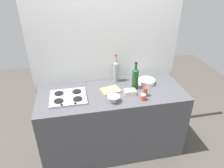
{
  "coord_description": "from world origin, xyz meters",
  "views": [
    {
      "loc": [
        -0.43,
        -2.13,
        2.25
      ],
      "look_at": [
        0.0,
        0.0,
        1.02
      ],
      "focal_mm": 33.67,
      "sensor_mm": 36.0,
      "label": 1
    }
  ],
  "objects_px": {
    "wine_bottle_leftmost": "(116,71)",
    "mixing_bowl": "(113,99)",
    "cutting_board": "(111,90)",
    "condiment_jar_front": "(143,97)",
    "condiment_jar_rear": "(145,92)",
    "wine_bottle_mid_left": "(135,78)",
    "butter_dish": "(130,92)",
    "stovetop_hob": "(68,97)",
    "plate_stack": "(147,81)"
  },
  "relations": [
    {
      "from": "cutting_board",
      "to": "butter_dish",
      "type": "bearing_deg",
      "value": -27.26
    },
    {
      "from": "plate_stack",
      "to": "cutting_board",
      "type": "xyz_separation_m",
      "value": [
        -0.5,
        -0.09,
        -0.02
      ]
    },
    {
      "from": "mixing_bowl",
      "to": "condiment_jar_front",
      "type": "distance_m",
      "value": 0.34
    },
    {
      "from": "wine_bottle_leftmost",
      "to": "condiment_jar_rear",
      "type": "distance_m",
      "value": 0.51
    },
    {
      "from": "butter_dish",
      "to": "cutting_board",
      "type": "distance_m",
      "value": 0.25
    },
    {
      "from": "mixing_bowl",
      "to": "condiment_jar_front",
      "type": "relative_size",
      "value": 1.95
    },
    {
      "from": "plate_stack",
      "to": "wine_bottle_leftmost",
      "type": "xyz_separation_m",
      "value": [
        -0.38,
        0.14,
        0.12
      ]
    },
    {
      "from": "plate_stack",
      "to": "mixing_bowl",
      "type": "xyz_separation_m",
      "value": [
        -0.51,
        -0.33,
        0.01
      ]
    },
    {
      "from": "wine_bottle_mid_left",
      "to": "condiment_jar_rear",
      "type": "height_order",
      "value": "wine_bottle_mid_left"
    },
    {
      "from": "wine_bottle_leftmost",
      "to": "mixing_bowl",
      "type": "distance_m",
      "value": 0.5
    },
    {
      "from": "condiment_jar_front",
      "to": "cutting_board",
      "type": "bearing_deg",
      "value": 140.49
    },
    {
      "from": "wine_bottle_leftmost",
      "to": "mixing_bowl",
      "type": "height_order",
      "value": "wine_bottle_leftmost"
    },
    {
      "from": "wine_bottle_leftmost",
      "to": "stovetop_hob",
      "type": "bearing_deg",
      "value": -154.92
    },
    {
      "from": "stovetop_hob",
      "to": "wine_bottle_mid_left",
      "type": "relative_size",
      "value": 1.18
    },
    {
      "from": "stovetop_hob",
      "to": "wine_bottle_mid_left",
      "type": "height_order",
      "value": "wine_bottle_mid_left"
    },
    {
      "from": "condiment_jar_front",
      "to": "condiment_jar_rear",
      "type": "relative_size",
      "value": 0.68
    },
    {
      "from": "mixing_bowl",
      "to": "cutting_board",
      "type": "distance_m",
      "value": 0.24
    },
    {
      "from": "stovetop_hob",
      "to": "condiment_jar_rear",
      "type": "xyz_separation_m",
      "value": [
        0.89,
        -0.13,
        0.04
      ]
    },
    {
      "from": "wine_bottle_mid_left",
      "to": "mixing_bowl",
      "type": "bearing_deg",
      "value": -143.27
    },
    {
      "from": "mixing_bowl",
      "to": "butter_dish",
      "type": "xyz_separation_m",
      "value": [
        0.23,
        0.13,
        -0.01
      ]
    },
    {
      "from": "cutting_board",
      "to": "plate_stack",
      "type": "bearing_deg",
      "value": 10.41
    },
    {
      "from": "plate_stack",
      "to": "condiment_jar_front",
      "type": "bearing_deg",
      "value": -115.38
    },
    {
      "from": "condiment_jar_front",
      "to": "condiment_jar_rear",
      "type": "xyz_separation_m",
      "value": [
        0.05,
        0.08,
        0.02
      ]
    },
    {
      "from": "stovetop_hob",
      "to": "condiment_jar_rear",
      "type": "height_order",
      "value": "condiment_jar_rear"
    },
    {
      "from": "wine_bottle_mid_left",
      "to": "condiment_jar_rear",
      "type": "xyz_separation_m",
      "value": [
        0.07,
        -0.19,
        -0.09
      ]
    },
    {
      "from": "butter_dish",
      "to": "condiment_jar_front",
      "type": "bearing_deg",
      "value": -55.13
    },
    {
      "from": "stovetop_hob",
      "to": "plate_stack",
      "type": "xyz_separation_m",
      "value": [
        1.01,
        0.15,
        0.01
      ]
    },
    {
      "from": "condiment_jar_front",
      "to": "mixing_bowl",
      "type": "bearing_deg",
      "value": 174.8
    },
    {
      "from": "plate_stack",
      "to": "condiment_jar_front",
      "type": "distance_m",
      "value": 0.4
    },
    {
      "from": "stovetop_hob",
      "to": "cutting_board",
      "type": "xyz_separation_m",
      "value": [
        0.51,
        0.06,
        -0.0
      ]
    },
    {
      "from": "mixing_bowl",
      "to": "condiment_jar_rear",
      "type": "bearing_deg",
      "value": 6.93
    },
    {
      "from": "wine_bottle_mid_left",
      "to": "condiment_jar_front",
      "type": "bearing_deg",
      "value": -86.38
    },
    {
      "from": "wine_bottle_leftmost",
      "to": "butter_dish",
      "type": "xyz_separation_m",
      "value": [
        0.1,
        -0.35,
        -0.12
      ]
    },
    {
      "from": "wine_bottle_mid_left",
      "to": "mixing_bowl",
      "type": "height_order",
      "value": "wine_bottle_mid_left"
    },
    {
      "from": "condiment_jar_rear",
      "to": "cutting_board",
      "type": "height_order",
      "value": "condiment_jar_rear"
    },
    {
      "from": "wine_bottle_mid_left",
      "to": "stovetop_hob",
      "type": "bearing_deg",
      "value": -175.51
    },
    {
      "from": "wine_bottle_leftmost",
      "to": "condiment_jar_rear",
      "type": "bearing_deg",
      "value": -58.93
    },
    {
      "from": "condiment_jar_rear",
      "to": "mixing_bowl",
      "type": "bearing_deg",
      "value": -173.07
    },
    {
      "from": "wine_bottle_leftmost",
      "to": "mixing_bowl",
      "type": "relative_size",
      "value": 2.62
    },
    {
      "from": "condiment_jar_rear",
      "to": "wine_bottle_leftmost",
      "type": "bearing_deg",
      "value": 121.07
    },
    {
      "from": "wine_bottle_mid_left",
      "to": "butter_dish",
      "type": "xyz_separation_m",
      "value": [
        -0.09,
        -0.11,
        -0.12
      ]
    },
    {
      "from": "wine_bottle_mid_left",
      "to": "butter_dish",
      "type": "bearing_deg",
      "value": -129.23
    },
    {
      "from": "plate_stack",
      "to": "condiment_jar_rear",
      "type": "height_order",
      "value": "condiment_jar_rear"
    },
    {
      "from": "wine_bottle_mid_left",
      "to": "condiment_jar_front",
      "type": "xyz_separation_m",
      "value": [
        0.02,
        -0.27,
        -0.11
      ]
    },
    {
      "from": "stovetop_hob",
      "to": "wine_bottle_leftmost",
      "type": "height_order",
      "value": "wine_bottle_leftmost"
    },
    {
      "from": "condiment_jar_front",
      "to": "stovetop_hob",
      "type": "bearing_deg",
      "value": 166.15
    },
    {
      "from": "stovetop_hob",
      "to": "condiment_jar_rear",
      "type": "bearing_deg",
      "value": -8.27
    },
    {
      "from": "wine_bottle_mid_left",
      "to": "mixing_bowl",
      "type": "xyz_separation_m",
      "value": [
        -0.32,
        -0.24,
        -0.1
      ]
    },
    {
      "from": "wine_bottle_leftmost",
      "to": "cutting_board",
      "type": "xyz_separation_m",
      "value": [
        -0.12,
        -0.23,
        -0.14
      ]
    },
    {
      "from": "condiment_jar_front",
      "to": "condiment_jar_rear",
      "type": "height_order",
      "value": "condiment_jar_rear"
    }
  ]
}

